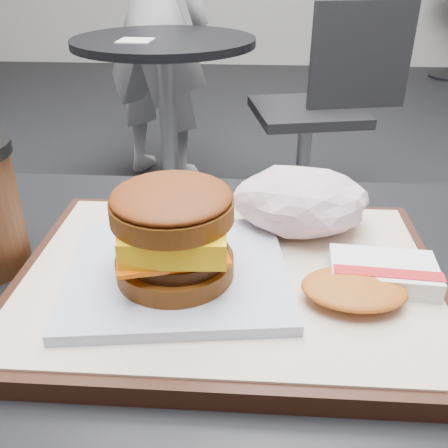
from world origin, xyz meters
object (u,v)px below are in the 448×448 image
breakfast_sandwich (175,243)px  patron (153,20)px  hash_brown (370,279)px  neighbor_chair (325,99)px  serving_tray (229,280)px  neighbor_table (166,90)px  crumpled_wrapper (301,201)px

breakfast_sandwich → patron: size_ratio=0.14×
hash_brown → neighbor_chair: size_ratio=0.14×
serving_tray → neighbor_table: size_ratio=0.51×
crumpled_wrapper → patron: patron is taller
crumpled_wrapper → neighbor_table: 1.59m
serving_tray → patron: 2.12m
hash_brown → patron: 2.17m
serving_tray → neighbor_chair: (0.30, 1.65, -0.27)m
hash_brown → crumpled_wrapper: (-0.05, 0.11, 0.02)m
neighbor_table → breakfast_sandwich: bearing=-79.7°
neighbor_table → patron: bearing=105.6°
serving_tray → neighbor_table: (-0.34, 1.60, -0.23)m
neighbor_chair → patron: patron is taller
hash_brown → neighbor_table: hash_brown is taller
serving_tray → patron: bearing=102.8°
serving_tray → patron: size_ratio=0.25×
serving_tray → breakfast_sandwich: size_ratio=1.81×
neighbor_chair → patron: bearing=151.7°
hash_brown → serving_tray: bearing=170.1°
breakfast_sandwich → crumpled_wrapper: bearing=42.9°
hash_brown → neighbor_chair: (0.18, 1.67, -0.29)m
neighbor_table → neighbor_chair: 0.64m
serving_tray → breakfast_sandwich: breakfast_sandwich is taller
patron → breakfast_sandwich: bearing=122.4°
crumpled_wrapper → patron: size_ratio=0.09×
hash_brown → crumpled_wrapper: 0.12m
serving_tray → crumpled_wrapper: crumpled_wrapper is taller
crumpled_wrapper → neighbor_table: crumpled_wrapper is taller
crumpled_wrapper → neighbor_chair: 1.61m
serving_tray → neighbor_chair: bearing=79.8°
breakfast_sandwich → patron: 2.13m
neighbor_table → patron: patron is taller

